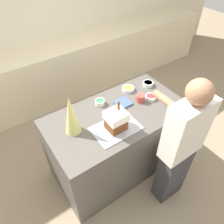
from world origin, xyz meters
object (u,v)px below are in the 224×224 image
at_px(candy_bowl_near_tray_right, 128,89).
at_px(candy_bowl_far_left, 148,84).
at_px(person, 180,148).
at_px(baking_tray, 116,128).
at_px(gingerbread_house, 116,120).
at_px(mug, 141,98).
at_px(cookbook, 123,103).
at_px(candy_bowl_beside_tree, 100,102).
at_px(decorative_tree, 71,115).
at_px(candy_bowl_front_corner, 151,97).

relative_size(candy_bowl_near_tray_right, candy_bowl_far_left, 1.12).
bearing_deg(person, baking_tray, 130.35).
relative_size(gingerbread_house, person, 0.18).
relative_size(baking_tray, mug, 4.88).
distance_m(cookbook, person, 0.73).
relative_size(candy_bowl_beside_tree, cookbook, 0.64).
bearing_deg(candy_bowl_near_tray_right, gingerbread_house, -138.91).
bearing_deg(gingerbread_house, candy_bowl_far_left, 25.93).
bearing_deg(gingerbread_house, candy_bowl_beside_tree, 80.25).
height_order(decorative_tree, candy_bowl_front_corner, decorative_tree).
bearing_deg(decorative_tree, candy_bowl_front_corner, -3.68).
relative_size(baking_tray, gingerbread_house, 1.56).
distance_m(gingerbread_house, candy_bowl_far_left, 0.79).
bearing_deg(gingerbread_house, baking_tray, -149.40).
bearing_deg(candy_bowl_beside_tree, mug, -28.04).
bearing_deg(person, candy_bowl_near_tray_right, 85.65).
height_order(decorative_tree, person, person).
height_order(candy_bowl_near_tray_right, cookbook, candy_bowl_near_tray_right).
distance_m(decorative_tree, candy_bowl_far_left, 1.07).
relative_size(candy_bowl_front_corner, cookbook, 0.74).
xyz_separation_m(gingerbread_house, candy_bowl_front_corner, (0.57, 0.15, -0.09)).
height_order(gingerbread_house, candy_bowl_front_corner, gingerbread_house).
bearing_deg(decorative_tree, baking_tray, -31.22).
relative_size(baking_tray, candy_bowl_beside_tree, 4.35).
height_order(cookbook, mug, mug).
bearing_deg(candy_bowl_far_left, person, -111.16).
height_order(baking_tray, candy_bowl_far_left, candy_bowl_far_left).
bearing_deg(gingerbread_house, person, -49.70).
bearing_deg(person, cookbook, 99.84).
xyz_separation_m(candy_bowl_front_corner, candy_bowl_far_left, (0.14, 0.20, 0.00)).
xyz_separation_m(baking_tray, candy_bowl_beside_tree, (0.07, 0.38, 0.02)).
relative_size(gingerbread_house, candy_bowl_near_tray_right, 2.14).
distance_m(decorative_tree, candy_bowl_beside_tree, 0.47).
bearing_deg(mug, decorative_tree, 178.03).
bearing_deg(candy_bowl_beside_tree, person, -68.77).
distance_m(baking_tray, candy_bowl_near_tray_right, 0.61).
xyz_separation_m(baking_tray, candy_bowl_near_tray_right, (0.46, 0.40, 0.02)).
height_order(candy_bowl_near_tray_right, person, person).
bearing_deg(baking_tray, cookbook, 42.43).
xyz_separation_m(candy_bowl_near_tray_right, candy_bowl_front_corner, (0.11, -0.26, -0.00)).
bearing_deg(candy_bowl_far_left, candy_bowl_beside_tree, 176.66).
relative_size(candy_bowl_front_corner, candy_bowl_far_left, 1.00).
distance_m(baking_tray, candy_bowl_front_corner, 0.59).
height_order(gingerbread_house, candy_bowl_far_left, gingerbread_house).
height_order(decorative_tree, candy_bowl_near_tray_right, decorative_tree).
distance_m(candy_bowl_far_left, cookbook, 0.45).
distance_m(baking_tray, candy_bowl_beside_tree, 0.39).
bearing_deg(mug, candy_bowl_beside_tree, 151.96).
bearing_deg(candy_bowl_beside_tree, decorative_tree, -156.20).
bearing_deg(candy_bowl_far_left, candy_bowl_near_tray_right, 166.90).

